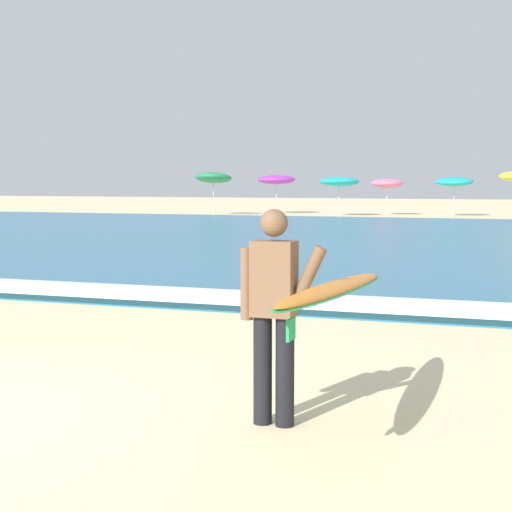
# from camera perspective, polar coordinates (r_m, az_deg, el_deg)

# --- Properties ---
(sea) EXTENTS (120.00, 28.00, 0.14)m
(sea) POSITION_cam_1_polar(r_m,az_deg,el_deg) (25.15, 8.50, 1.17)
(sea) COLOR teal
(sea) RESTS_ON ground
(surf_foam) EXTENTS (120.00, 1.50, 0.01)m
(surf_foam) POSITION_cam_1_polar(r_m,az_deg,el_deg) (12.27, -2.79, -2.95)
(surf_foam) COLOR white
(surf_foam) RESTS_ON sea
(surfer_with_board) EXTENTS (0.96, 3.00, 1.73)m
(surfer_with_board) POSITION_cam_1_polar(r_m,az_deg,el_deg) (6.10, 3.59, -3.11)
(surfer_with_board) COLOR black
(surfer_with_board) RESTS_ON ground
(beach_umbrella_0) EXTENTS (2.09, 2.13, 2.51)m
(beach_umbrella_0) POSITION_cam_1_polar(r_m,az_deg,el_deg) (44.67, -3.13, 5.72)
(beach_umbrella_0) COLOR beige
(beach_umbrella_0) RESTS_ON ground
(beach_umbrella_1) EXTENTS (2.26, 2.26, 2.28)m
(beach_umbrella_1) POSITION_cam_1_polar(r_m,az_deg,el_deg) (46.35, 1.49, 5.58)
(beach_umbrella_1) COLOR beige
(beach_umbrella_1) RESTS_ON ground
(beach_umbrella_2) EXTENTS (2.19, 2.20, 2.17)m
(beach_umbrella_2) POSITION_cam_1_polar(r_m,az_deg,el_deg) (43.56, 6.09, 5.41)
(beach_umbrella_2) COLOR beige
(beach_umbrella_2) RESTS_ON ground
(beach_umbrella_3) EXTENTS (1.83, 1.83, 2.06)m
(beach_umbrella_3) POSITION_cam_1_polar(r_m,az_deg,el_deg) (44.90, 9.54, 5.24)
(beach_umbrella_3) COLOR beige
(beach_umbrella_3) RESTS_ON ground
(beach_umbrella_4) EXTENTS (2.05, 2.07, 2.20)m
(beach_umbrella_4) POSITION_cam_1_polar(r_m,az_deg,el_deg) (44.22, 14.26, 5.27)
(beach_umbrella_4) COLOR beige
(beach_umbrella_4) RESTS_ON ground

